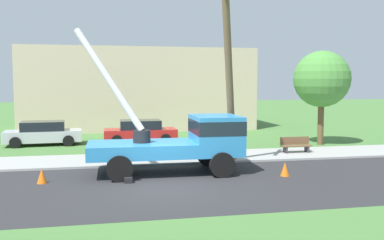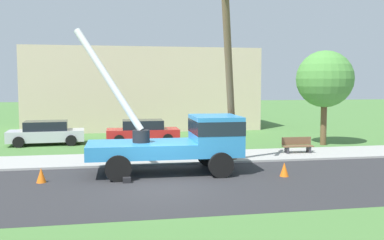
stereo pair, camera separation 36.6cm
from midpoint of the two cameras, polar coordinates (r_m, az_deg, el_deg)
The scene contains 13 objects.
ground_plane at distance 27.47m, azimuth -6.26°, elevation -2.83°, with size 120.00×120.00×0.00m, color #477538.
road_asphalt at distance 15.71m, azimuth -3.03°, elevation -8.70°, with size 80.00×7.57×0.01m, color #2B2B2D.
sidewalk_strip at distance 20.99m, azimuth -4.95°, elevation -5.10°, with size 80.00×3.29×0.10m, color #9E9E99.
utility_truck at distance 17.76m, azimuth -0.40°, elevation -2.49°, with size 6.76×3.20×5.98m.
leaning_utility_pole at distance 19.06m, azimuth 5.44°, elevation 7.25°, with size 1.70×2.99×8.74m.
traffic_cone_ahead at distance 17.60m, azimuth 12.72°, elevation -6.41°, with size 0.36×0.36×0.56m, color orange.
traffic_cone_behind at distance 17.01m, azimuth -18.77°, elevation -6.95°, with size 0.36×0.36×0.56m, color orange.
traffic_cone_curbside at distance 19.33m, azimuth 4.17°, elevation -5.28°, with size 0.36×0.36×0.56m, color orange.
parked_sedan_silver at distance 27.20m, azimuth -18.37°, elevation -1.62°, with size 4.51×2.20×1.42m.
parked_sedan_red at distance 26.70m, azimuth -6.14°, elevation -1.52°, with size 4.42×2.05×1.42m.
park_bench at distance 22.96m, azimuth 14.23°, elevation -3.33°, with size 1.60×0.45×0.90m.
roadside_tree_near at distance 26.78m, azimuth 17.55°, elevation 5.16°, with size 3.36×3.36×5.62m.
lowrise_building_backdrop at distance 35.22m, azimuth -6.23°, elevation 4.10°, with size 18.00×6.00×6.40m, color #C6B293.
Camera 2 is at (-1.77, -15.18, 3.71)m, focal length 40.26 mm.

